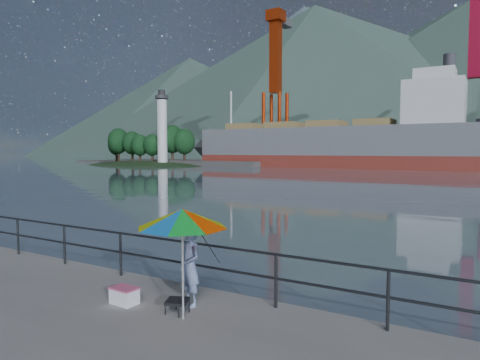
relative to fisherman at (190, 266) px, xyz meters
The scene contains 9 objects.
harbor_water 129.06m from the fisherman, 91.58° to the left, with size 500.00×280.00×0.00m, color slate.
guardrail 3.63m from the fisherman, 168.68° to the left, with size 22.00×0.06×1.03m.
lighthouse_islet 84.54m from the fisherman, 133.81° to the left, with size 48.00×26.40×19.20m.
fisherman is the anchor object (origin of this frame).
beach_umbrella 1.20m from the fisherman, 63.33° to the right, with size 2.04×2.04×1.92m.
folding_stool 0.76m from the fisherman, 83.42° to the right, with size 0.50×0.50×0.25m.
cooler_bag 1.40m from the fisherman, 153.12° to the right, with size 0.50×0.33×0.29m, color white.
fishing_rod 1.33m from the fisherman, 106.26° to the left, with size 0.02×0.02×2.04m, color black.
bulk_carrier 71.66m from the fisherman, 104.72° to the left, with size 51.90×8.98×14.50m.
Camera 1 is at (8.37, -5.31, 2.92)m, focal length 32.00 mm.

